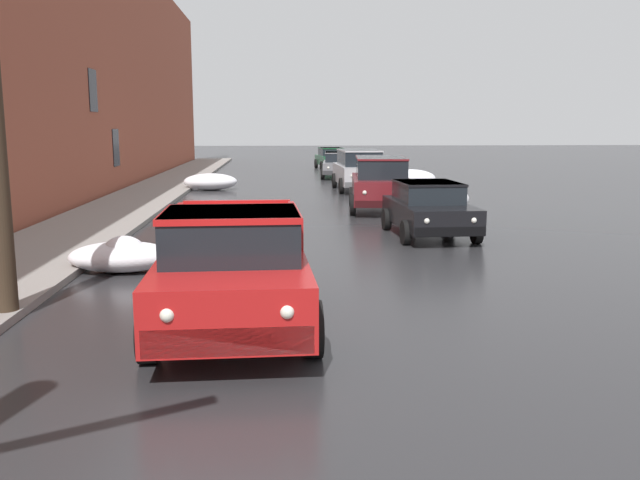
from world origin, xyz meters
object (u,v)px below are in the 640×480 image
(suv_silver_parked_far_down_block, at_px, (359,168))
(sedan_grey_queued_behind_truck, at_px, (339,164))
(pickup_truck_red_approaching_near_lane, at_px, (234,267))
(sedan_green_at_far_intersection, at_px, (331,158))
(suv_maroon_parked_kerbside_mid, at_px, (380,182))
(sedan_black_parked_kerbside_close, at_px, (429,208))

(suv_silver_parked_far_down_block, xyz_separation_m, sedan_grey_queued_behind_truck, (-0.18, 7.67, -0.24))
(pickup_truck_red_approaching_near_lane, relative_size, sedan_green_at_far_intersection, 1.14)
(suv_maroon_parked_kerbside_mid, relative_size, suv_silver_parked_far_down_block, 0.97)
(suv_maroon_parked_kerbside_mid, xyz_separation_m, suv_silver_parked_far_down_block, (0.13, 7.14, 0.00))
(suv_maroon_parked_kerbside_mid, xyz_separation_m, sedan_green_at_far_intersection, (0.14, 22.51, -0.24))
(sedan_green_at_far_intersection, bearing_deg, suv_maroon_parked_kerbside_mid, -90.35)
(suv_silver_parked_far_down_block, distance_m, sedan_grey_queued_behind_truck, 7.68)
(suv_silver_parked_far_down_block, distance_m, sedan_green_at_far_intersection, 15.37)
(pickup_truck_red_approaching_near_lane, height_order, sedan_black_parked_kerbside_close, pickup_truck_red_approaching_near_lane)
(sedan_green_at_far_intersection, bearing_deg, sedan_black_parked_kerbside_close, -89.40)
(suv_maroon_parked_kerbside_mid, distance_m, suv_silver_parked_far_down_block, 7.14)
(suv_silver_parked_far_down_block, xyz_separation_m, sedan_green_at_far_intersection, (0.01, 15.37, -0.24))
(sedan_grey_queued_behind_truck, bearing_deg, suv_silver_parked_far_down_block, -88.67)
(suv_maroon_parked_kerbside_mid, bearing_deg, sedan_grey_queued_behind_truck, 90.18)
(suv_silver_parked_far_down_block, height_order, sedan_grey_queued_behind_truck, suv_silver_parked_far_down_block)
(suv_maroon_parked_kerbside_mid, bearing_deg, pickup_truck_red_approaching_near_lane, -107.30)
(sedan_black_parked_kerbside_close, relative_size, suv_silver_parked_far_down_block, 0.84)
(sedan_green_at_far_intersection, bearing_deg, pickup_truck_red_approaching_near_lane, -96.82)
(sedan_grey_queued_behind_truck, bearing_deg, suv_maroon_parked_kerbside_mid, -89.82)
(suv_silver_parked_far_down_block, bearing_deg, sedan_green_at_far_intersection, 89.97)
(pickup_truck_red_approaching_near_lane, xyz_separation_m, sedan_green_at_far_intersection, (4.29, 35.83, -0.13))
(sedan_black_parked_kerbside_close, distance_m, suv_maroon_parked_kerbside_mid, 5.52)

